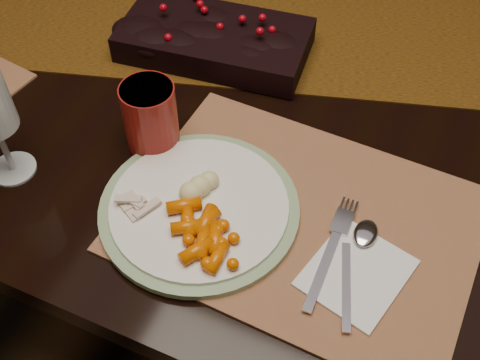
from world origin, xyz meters
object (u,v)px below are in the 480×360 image
at_px(red_cup, 150,117).
at_px(dinner_plate, 199,208).
at_px(centerpiece, 215,36).
at_px(dining_table, 284,222).
at_px(placemat_main, 301,220).
at_px(turkey_shreds, 138,203).
at_px(baby_carrots, 203,233).
at_px(napkin, 357,273).
at_px(mashed_potatoes, 193,178).

bearing_deg(red_cup, dinner_plate, -36.40).
bearing_deg(centerpiece, dining_table, -13.31).
relative_size(centerpiece, placemat_main, 0.68).
relative_size(dining_table, centerpiece, 5.49).
bearing_deg(dinner_plate, placemat_main, 18.00).
height_order(turkey_shreds, red_cup, red_cup).
bearing_deg(placemat_main, centerpiece, 135.68).
bearing_deg(baby_carrots, red_cup, 138.03).
height_order(centerpiece, turkey_shreds, centerpiece).
bearing_deg(dinner_plate, napkin, -2.14).
relative_size(turkey_shreds, napkin, 0.52).
bearing_deg(mashed_potatoes, napkin, -7.67).
distance_m(dinner_plate, turkey_shreds, 0.09).
bearing_deg(placemat_main, turkey_shreds, -156.35).
bearing_deg(centerpiece, napkin, -43.04).
distance_m(dining_table, baby_carrots, 0.53).
relative_size(baby_carrots, napkin, 0.80).
xyz_separation_m(dinner_plate, napkin, (0.23, -0.01, -0.01)).
height_order(dinner_plate, napkin, dinner_plate).
bearing_deg(dining_table, mashed_potatoes, -101.97).
relative_size(placemat_main, baby_carrots, 4.48).
relative_size(centerpiece, turkey_shreds, 4.73).
xyz_separation_m(turkey_shreds, red_cup, (-0.05, 0.13, 0.03)).
bearing_deg(placemat_main, dining_table, 114.52).
relative_size(placemat_main, red_cup, 4.30).
distance_m(dining_table, napkin, 0.53).
bearing_deg(mashed_potatoes, baby_carrots, -55.24).
bearing_deg(dining_table, red_cup, -128.20).
bearing_deg(dinner_plate, dining_table, 82.94).
distance_m(dinner_plate, baby_carrots, 0.06).
bearing_deg(centerpiece, baby_carrots, -66.77).
relative_size(baby_carrots, red_cup, 0.96).
xyz_separation_m(dinner_plate, red_cup, (-0.12, 0.09, 0.05)).
distance_m(mashed_potatoes, turkey_shreds, 0.08).
height_order(placemat_main, napkin, napkin).
height_order(dining_table, mashed_potatoes, mashed_potatoes).
bearing_deg(turkey_shreds, dinner_plate, 26.25).
relative_size(baby_carrots, turkey_shreds, 1.54).
height_order(dinner_plate, red_cup, red_cup).
relative_size(dinner_plate, turkey_shreds, 4.09).
xyz_separation_m(mashed_potatoes, napkin, (0.25, -0.03, -0.03)).
xyz_separation_m(baby_carrots, napkin, (0.20, 0.04, -0.02)).
bearing_deg(mashed_potatoes, red_cup, 147.50).
distance_m(napkin, red_cup, 0.37).
distance_m(dining_table, centerpiece, 0.45).
relative_size(turkey_shreds, red_cup, 0.62).
relative_size(centerpiece, napkin, 2.45).
bearing_deg(placemat_main, red_cup, 172.48).
height_order(centerpiece, mashed_potatoes, centerpiece).
relative_size(placemat_main, napkin, 3.57).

